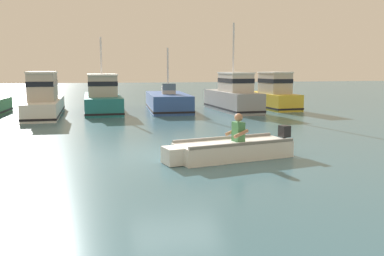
# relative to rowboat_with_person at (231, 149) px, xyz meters

# --- Properties ---
(ground_plane) EXTENTS (120.00, 120.00, 0.00)m
(ground_plane) POSITION_rel_rowboat_with_person_xyz_m (-1.30, 0.90, -0.25)
(ground_plane) COLOR #386070
(rowboat_with_person) EXTENTS (3.71, 1.75, 1.19)m
(rowboat_with_person) POSITION_rel_rowboat_with_person_xyz_m (0.00, 0.00, 0.00)
(rowboat_with_person) COLOR white
(rowboat_with_person) RESTS_ON ground
(moored_boat_white) EXTENTS (1.78, 6.81, 2.22)m
(moored_boat_white) POSITION_rel_rowboat_with_person_xyz_m (-6.15, 11.68, 0.56)
(moored_boat_white) COLOR white
(moored_boat_white) RESTS_ON ground
(moored_boat_teal) EXTENTS (2.13, 6.70, 4.06)m
(moored_boat_teal) POSITION_rel_rowboat_with_person_xyz_m (-3.30, 13.19, 0.52)
(moored_boat_teal) COLOR #1E727A
(moored_boat_teal) RESTS_ON ground
(moored_boat_blue) EXTENTS (2.31, 5.58, 3.49)m
(moored_boat_blue) POSITION_rel_rowboat_with_person_xyz_m (0.31, 12.82, 0.22)
(moored_boat_blue) COLOR #2D519E
(moored_boat_blue) RESTS_ON ground
(moored_boat_grey) EXTENTS (1.93, 5.63, 4.83)m
(moored_boat_grey) POSITION_rel_rowboat_with_person_xyz_m (3.84, 11.91, 0.57)
(moored_boat_grey) COLOR gray
(moored_boat_grey) RESTS_ON ground
(moored_boat_yellow) EXTENTS (2.03, 4.73, 2.17)m
(moored_boat_yellow) POSITION_rel_rowboat_with_person_xyz_m (6.52, 12.68, 0.55)
(moored_boat_yellow) COLOR gold
(moored_boat_yellow) RESTS_ON ground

